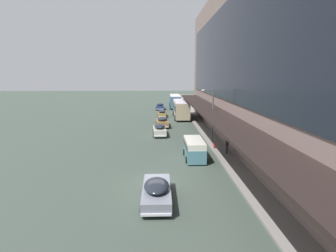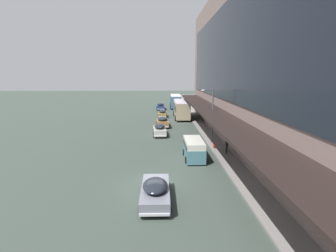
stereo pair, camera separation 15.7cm
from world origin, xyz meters
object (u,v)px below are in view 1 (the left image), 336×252
object	(u,v)px
transit_bus_kerbside_front	(175,100)
sedan_second_mid	(162,122)
fire_hydrant	(214,145)
sedan_far_back	(157,191)
pedestrian_at_kerb	(227,144)
sedan_oncoming_front	(160,130)
sedan_trailing_near	(162,113)
street_lamp	(211,111)
vw_van	(194,148)
sedan_lead_near	(160,106)
transit_bus_kerbside_rear	(181,108)

from	to	relation	value
transit_bus_kerbside_front	sedan_second_mid	size ratio (longest dim) A/B	2.08
sedan_second_mid	fire_hydrant	world-z (taller)	sedan_second_mid
sedan_far_back	pedestrian_at_kerb	bearing A→B (deg)	54.40
sedan_oncoming_front	sedan_second_mid	bearing A→B (deg)	85.88
sedan_trailing_near	street_lamp	bearing A→B (deg)	-74.33
vw_van	sedan_second_mid	bearing A→B (deg)	100.29
sedan_far_back	sedan_oncoming_front	size ratio (longest dim) A/B	1.12
sedan_trailing_near	pedestrian_at_kerb	distance (m)	25.92
sedan_lead_near	pedestrian_at_kerb	xyz separation A→B (m)	(6.91, -36.59, 0.40)
transit_bus_kerbside_front	transit_bus_kerbside_rear	distance (m)	16.19
sedan_lead_near	pedestrian_at_kerb	size ratio (longest dim) A/B	2.52
transit_bus_kerbside_front	fire_hydrant	bearing A→B (deg)	-86.65
sedan_lead_near	sedan_far_back	bearing A→B (deg)	-90.37
transit_bus_kerbside_rear	sedan_second_mid	bearing A→B (deg)	-113.41
sedan_far_back	pedestrian_at_kerb	xyz separation A→B (m)	(7.21, 10.07, 0.45)
street_lamp	pedestrian_at_kerb	bearing A→B (deg)	-80.10
transit_bus_kerbside_front	street_lamp	size ratio (longest dim) A/B	1.47
sedan_far_back	street_lamp	xyz separation A→B (m)	(6.38, 14.81, 3.20)
transit_bus_kerbside_rear	sedan_lead_near	size ratio (longest dim) A/B	2.08
transit_bus_kerbside_front	fire_hydrant	distance (m)	38.04
sedan_second_mid	sedan_trailing_near	bearing A→B (deg)	89.75
vw_van	transit_bus_kerbside_rear	bearing A→B (deg)	88.41
sedan_lead_near	fire_hydrant	distance (m)	35.10
sedan_far_back	sedan_second_mid	size ratio (longest dim) A/B	1.09
pedestrian_at_kerb	transit_bus_kerbside_front	bearing A→B (deg)	94.45
transit_bus_kerbside_front	fire_hydrant	size ratio (longest dim) A/B	13.52
pedestrian_at_kerb	fire_hydrant	bearing A→B (deg)	113.74
transit_bus_kerbside_front	sedan_second_mid	xyz separation A→B (m)	(-3.47, -24.69, -1.05)
sedan_lead_near	fire_hydrant	size ratio (longest dim) A/B	6.70
fire_hydrant	pedestrian_at_kerb	bearing A→B (deg)	-66.26
transit_bus_kerbside_rear	pedestrian_at_kerb	world-z (taller)	transit_bus_kerbside_rear
pedestrian_at_kerb	fire_hydrant	distance (m)	2.30
sedan_trailing_near	vw_van	size ratio (longest dim) A/B	0.99
sedan_oncoming_front	sedan_second_mid	size ratio (longest dim) A/B	0.97
sedan_oncoming_front	vw_van	size ratio (longest dim) A/B	0.97
sedan_lead_near	street_lamp	xyz separation A→B (m)	(6.08, -31.85, 3.14)
sedan_second_mid	transit_bus_kerbside_rear	bearing A→B (deg)	66.59
street_lamp	sedan_trailing_near	bearing A→B (deg)	105.67
sedan_oncoming_front	sedan_trailing_near	bearing A→B (deg)	88.26
vw_van	pedestrian_at_kerb	world-z (taller)	pedestrian_at_kerb
sedan_oncoming_front	street_lamp	xyz separation A→B (m)	(6.19, -4.39, 3.14)
sedan_second_mid	pedestrian_at_kerb	bearing A→B (deg)	-66.71
pedestrian_at_kerb	vw_van	bearing A→B (deg)	-161.90
vw_van	pedestrian_at_kerb	distance (m)	3.78
transit_bus_kerbside_rear	vw_van	distance (m)	24.96
sedan_second_mid	street_lamp	distance (m)	12.40
sedan_lead_near	sedan_oncoming_front	size ratio (longest dim) A/B	1.06
sedan_oncoming_front	transit_bus_kerbside_front	bearing A→B (deg)	82.77
sedan_trailing_near	transit_bus_kerbside_front	bearing A→B (deg)	77.05
sedan_trailing_near	pedestrian_at_kerb	size ratio (longest dim) A/B	2.43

